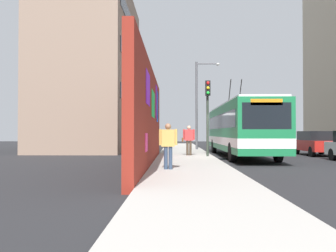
{
  "coord_description": "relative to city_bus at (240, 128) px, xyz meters",
  "views": [
    {
      "loc": [
        -19.46,
        2.23,
        1.49
      ],
      "look_at": [
        0.4,
        2.59,
        1.85
      ],
      "focal_mm": 37.89,
      "sensor_mm": 36.0,
      "label": 1
    }
  ],
  "objects": [
    {
      "name": "parked_car_red",
      "position": [
        1.34,
        -5.2,
        -0.95
      ],
      "size": [
        4.07,
        1.89,
        1.58
      ],
      "color": "#B21E19",
      "rests_on": "ground_plane"
    },
    {
      "name": "building_far_left",
      "position": [
        8.05,
        11.0,
        4.87
      ],
      "size": [
        13.82,
        6.58,
        13.3
      ],
      "color": "gray",
      "rests_on": "ground_plane"
    },
    {
      "name": "street_lamp",
      "position": [
        6.55,
        2.04,
        2.39
      ],
      "size": [
        0.44,
        1.95,
        7.01
      ],
      "color": "#4C4C51",
      "rests_on": "sidewalk_slab"
    },
    {
      "name": "ground_plane",
      "position": [
        -2.35,
        1.8,
        -1.78
      ],
      "size": [
        80.0,
        80.0,
        0.0
      ],
      "primitive_type": "plane",
      "color": "#232326"
    },
    {
      "name": "sidewalk_slab",
      "position": [
        -2.35,
        3.4,
        -1.7
      ],
      "size": [
        48.0,
        3.2,
        0.15
      ],
      "primitive_type": "cube",
      "color": "#ADA8A0",
      "rests_on": "ground_plane"
    },
    {
      "name": "curbside_puddle",
      "position": [
        -2.03,
        1.2,
        -1.78
      ],
      "size": [
        1.18,
        1.18,
        0.0
      ],
      "primitive_type": "cylinder",
      "color": "black",
      "rests_on": "ground_plane"
    },
    {
      "name": "pedestrian_near_wall",
      "position": [
        -8.9,
        4.26,
        -0.64
      ],
      "size": [
        0.22,
        0.67,
        1.67
      ],
      "color": "#2D3F59",
      "rests_on": "sidewalk_slab"
    },
    {
      "name": "pedestrian_midblock",
      "position": [
        -1.02,
        3.19,
        -0.6
      ],
      "size": [
        0.23,
        0.77,
        1.75
      ],
      "color": "#3F3326",
      "rests_on": "sidewalk_slab"
    },
    {
      "name": "city_bus",
      "position": [
        0.0,
        0.0,
        0.0
      ],
      "size": [
        12.64,
        2.57,
        4.97
      ],
      "color": "#19723F",
      "rests_on": "ground_plane"
    },
    {
      "name": "traffic_light",
      "position": [
        -1.83,
        2.15,
        1.25
      ],
      "size": [
        0.49,
        0.28,
        4.28
      ],
      "color": "#2D382D",
      "rests_on": "sidewalk_slab"
    },
    {
      "name": "graffiti_wall",
      "position": [
        -6.16,
        5.15,
        0.38
      ],
      "size": [
        14.36,
        0.32,
        4.3
      ],
      "color": "maroon",
      "rests_on": "ground_plane"
    }
  ]
}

